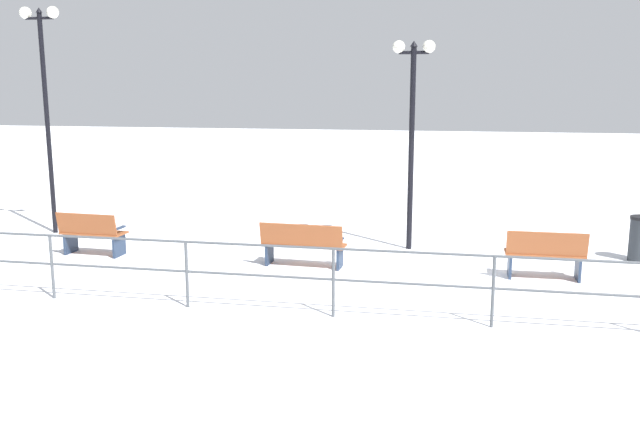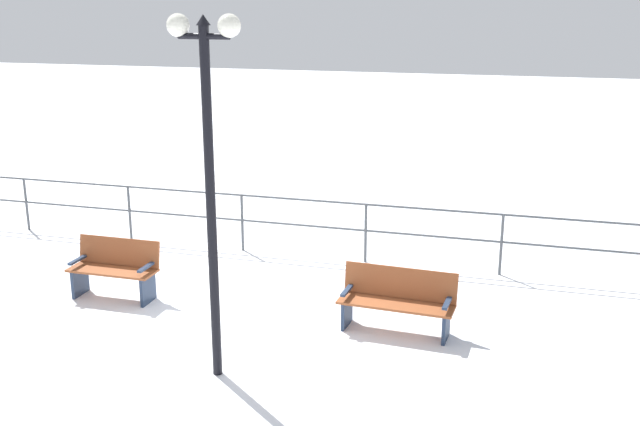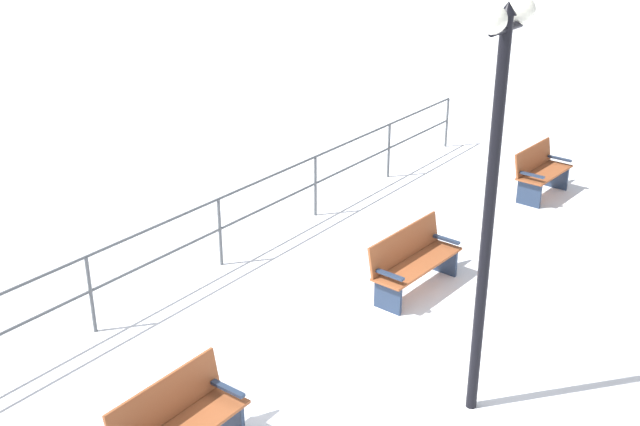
{
  "view_description": "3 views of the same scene",
  "coord_description": "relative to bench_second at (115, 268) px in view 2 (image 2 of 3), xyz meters",
  "views": [
    {
      "loc": [
        -12.72,
        -0.51,
        3.54
      ],
      "look_at": [
        -0.26,
        1.92,
        1.11
      ],
      "focal_mm": 37.83,
      "sensor_mm": 36.0,
      "label": 1
    },
    {
      "loc": [
        9.57,
        3.95,
        4.56
      ],
      "look_at": [
        -1.01,
        0.89,
        1.42
      ],
      "focal_mm": 41.75,
      "sensor_mm": 36.0,
      "label": 2
    },
    {
      "loc": [
        4.64,
        -6.39,
        5.43
      ],
      "look_at": [
        -0.94,
        1.07,
        1.41
      ],
      "focal_mm": 43.53,
      "sensor_mm": 36.0,
      "label": 3
    }
  ],
  "objects": [
    {
      "name": "bench_third",
      "position": [
        -0.0,
        4.54,
        -0.02
      ],
      "size": [
        0.62,
        1.67,
        0.9
      ],
      "rotation": [
        0.0,
        0.0,
        -0.05
      ],
      "color": "brown",
      "rests_on": "ground"
    },
    {
      "name": "lamppost_middle",
      "position": [
        1.91,
        2.59,
        2.56
      ],
      "size": [
        0.26,
        0.89,
        4.44
      ],
      "color": "black",
      "rests_on": "ground"
    },
    {
      "name": "waterfront_railing",
      "position": [
        -2.73,
        2.27,
        0.27
      ],
      "size": [
        0.05,
        16.73,
        1.1
      ],
      "color": "#4C5156",
      "rests_on": "ground"
    },
    {
      "name": "ground_plane",
      "position": [
        0.19,
        2.27,
        -0.49
      ],
      "size": [
        80.0,
        80.0,
        0.0
      ],
      "primitive_type": "plane",
      "color": "white",
      "rests_on": "ground"
    },
    {
      "name": "bench_second",
      "position": [
        0.0,
        0.0,
        0.0
      ],
      "size": [
        0.54,
        1.42,
        0.94
      ],
      "rotation": [
        0.0,
        0.0,
        0.0
      ],
      "color": "brown",
      "rests_on": "ground"
    }
  ]
}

